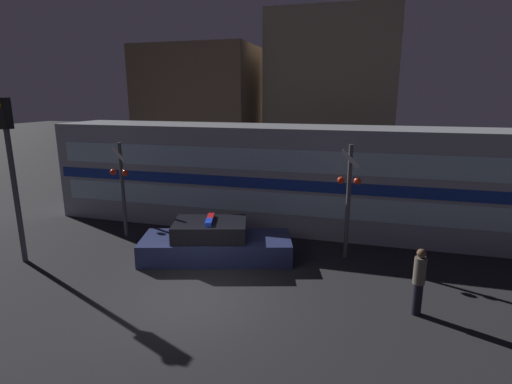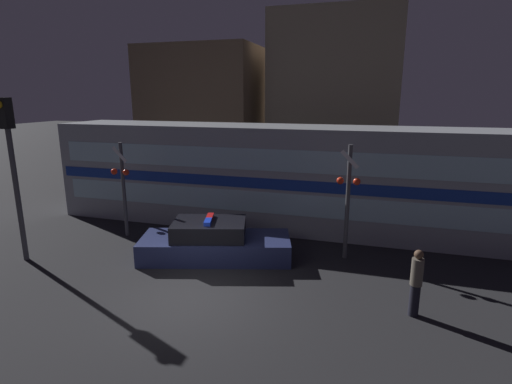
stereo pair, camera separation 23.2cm
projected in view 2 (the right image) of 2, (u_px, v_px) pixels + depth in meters
name	position (u px, v px, depth m)	size (l,w,h in m)	color
ground_plane	(193.00, 298.00, 10.31)	(120.00, 120.00, 0.00)	black
train	(289.00, 177.00, 15.63)	(19.11, 2.85, 3.96)	#999EA5
police_car	(214.00, 243.00, 12.76)	(5.03, 3.03, 1.35)	navy
pedestrian	(416.00, 282.00, 9.30)	(0.28, 0.28, 1.65)	black
crossing_signal_near	(348.00, 196.00, 12.35)	(0.72, 0.31, 3.65)	#4C4C51
crossing_signal_far	(123.00, 184.00, 14.45)	(0.72, 0.31, 3.47)	#4C4C51
traffic_light_corner	(12.00, 158.00, 11.96)	(0.30, 0.46, 5.04)	#4C4C51
building_left	(203.00, 116.00, 23.75)	(6.63, 4.45, 7.85)	brown
building_center	(336.00, 101.00, 23.42)	(6.87, 6.40, 9.51)	#726656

